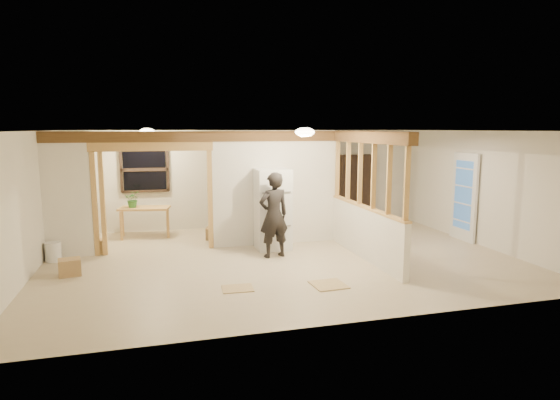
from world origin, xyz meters
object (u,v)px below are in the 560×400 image
object	(u,v)px
refrigerator	(273,209)
bookshelf	(356,188)
shop_vac	(70,234)
woman	(274,215)
work_table	(145,222)

from	to	relation	value
refrigerator	bookshelf	xyz separation A→B (m)	(2.92, 2.23, 0.07)
refrigerator	bookshelf	distance (m)	3.68
shop_vac	bookshelf	bearing A→B (deg)	6.97
woman	work_table	distance (m)	3.56
woman	shop_vac	size ratio (longest dim) A/B	3.29
bookshelf	woman	bearing A→B (deg)	-136.68
refrigerator	woman	size ratio (longest dim) A/B	1.00
woman	bookshelf	size ratio (longest dim) A/B	0.93
refrigerator	woman	world-z (taller)	refrigerator
woman	shop_vac	xyz separation A→B (m)	(-4.08, 2.02, -0.59)
refrigerator	shop_vac	size ratio (longest dim) A/B	3.29
woman	bookshelf	distance (m)	4.21
refrigerator	shop_vac	xyz separation A→B (m)	(-4.22, 1.36, -0.59)
woman	shop_vac	distance (m)	4.59
refrigerator	work_table	bearing A→B (deg)	145.67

